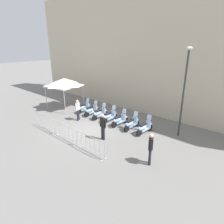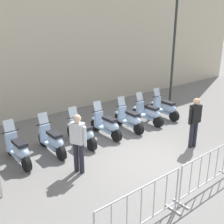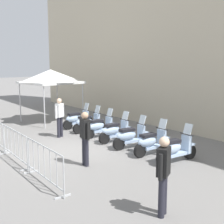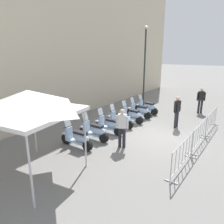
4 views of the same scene
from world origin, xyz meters
TOP-DOWN VIEW (x-y plane):
  - ground_plane at (0.00, 0.00)m, footprint 120.00×120.00m
  - building_facade at (1.03, 7.12)m, footprint 28.05×6.39m
  - motorcycle_0 at (-2.88, 2.88)m, footprint 0.60×1.72m
  - motorcycle_1 at (-1.81, 2.69)m, footprint 0.61×1.72m
  - motorcycle_2 at (-0.74, 2.47)m, footprint 0.62×1.72m
  - motorcycle_3 at (0.34, 2.34)m, footprint 0.61×1.72m
  - motorcycle_4 at (1.40, 2.12)m, footprint 0.69×1.71m
  - motorcycle_5 at (2.49, 2.01)m, footprint 0.61×1.72m
  - motorcycle_6 at (3.57, 1.88)m, footprint 0.68×1.71m
  - barrier_segment_0 at (-2.60, -1.44)m, footprint 2.26×0.74m
  - barrier_segment_1 at (-0.26, -1.77)m, footprint 2.26×0.74m
  - barrier_segment_2 at (2.08, -2.11)m, footprint 2.26×0.74m
  - street_lamp at (5.66, 2.89)m, footprint 0.36×0.36m
  - officer_near_row_end at (-1.96, 1.21)m, footprint 0.31×0.53m
  - officer_mid_plaza at (1.71, -0.38)m, footprint 0.53×0.31m
  - officer_by_barriers at (5.31, -1.25)m, footprint 0.33×0.52m
  - canopy_tent at (-5.23, 2.95)m, footprint 2.75×2.75m

SIDE VIEW (x-z plane):
  - ground_plane at x=0.00m, z-range 0.00..0.00m
  - motorcycle_0 at x=-2.88m, z-range -0.16..1.07m
  - motorcycle_1 at x=-1.81m, z-range -0.16..1.07m
  - motorcycle_2 at x=-0.74m, z-range -0.16..1.07m
  - motorcycle_3 at x=0.34m, z-range -0.16..1.07m
  - motorcycle_4 at x=1.40m, z-range -0.16..1.07m
  - motorcycle_5 at x=2.49m, z-range -0.16..1.07m
  - motorcycle_6 at x=3.57m, z-range -0.16..1.07m
  - barrier_segment_0 at x=-2.60m, z-range -0.01..1.06m
  - barrier_segment_1 at x=-0.26m, z-range -0.01..1.06m
  - barrier_segment_2 at x=2.08m, z-range -0.01..1.06m
  - officer_near_row_end at x=-1.96m, z-range 0.12..1.85m
  - officer_mid_plaza at x=1.71m, z-range 0.12..1.85m
  - officer_by_barriers at x=5.31m, z-range 0.12..1.85m
  - canopy_tent at x=-5.23m, z-range 1.06..3.97m
  - street_lamp at x=5.66m, z-range 0.60..6.36m
  - building_facade at x=1.03m, z-range 0.00..10.86m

